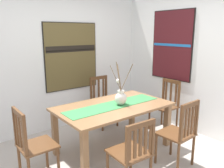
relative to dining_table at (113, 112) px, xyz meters
The scene contains 13 objects.
ground_plane 0.82m from the dining_table, 115.50° to the right, with size 6.40×6.40×0.03m, color #B2A89E.
wall_back 1.59m from the dining_table, 98.89° to the left, with size 6.40×0.12×2.70m, color white.
wall_side 1.85m from the dining_table, 15.64° to the right, with size 0.12×6.40×2.70m, color white.
dining_table is the anchor object (origin of this frame).
table_runner 0.10m from the dining_table, 45.00° to the left, with size 1.58×0.36×0.01m, color #388447.
centerpiece_vase 0.25m from the dining_table, 29.49° to the right, with size 0.21×0.35×0.67m.
chair_0 0.99m from the dining_table, 115.69° to the right, with size 0.44×0.44×0.89m.
chair_1 1.27m from the dining_table, ahead, with size 0.42×0.42×0.95m.
chair_2 1.26m from the dining_table, behind, with size 0.42×0.42×0.95m.
chair_3 1.01m from the dining_table, 65.37° to the right, with size 0.44×0.44×0.95m.
chair_4 1.03m from the dining_table, 63.49° to the left, with size 0.42×0.42×0.96m.
painting_on_back_wall 1.52m from the dining_table, 88.64° to the left, with size 1.09×0.05×1.27m.
painting_on_side_wall 1.84m from the dining_table, ahead, with size 0.05×0.91×1.31m.
Camera 1 is at (-1.86, -2.16, 1.82)m, focal length 37.07 mm.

